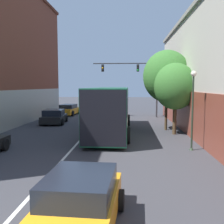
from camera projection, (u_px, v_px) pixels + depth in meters
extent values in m
cube|color=silver|center=(85.00, 135.00, 19.09)|extent=(0.14, 42.48, 0.01)
cube|color=#9E998E|center=(13.00, 109.00, 21.97)|extent=(0.24, 28.29, 3.20)
cube|color=brown|center=(193.00, 115.00, 17.93)|extent=(0.24, 28.75, 3.16)
cube|color=#145133|center=(111.00, 109.00, 19.79)|extent=(2.61, 11.80, 3.19)
cube|color=black|center=(111.00, 101.00, 19.73)|extent=(2.66, 11.57, 1.02)
cube|color=beige|center=(111.00, 112.00, 19.82)|extent=(2.65, 11.69, 0.32)
cube|color=black|center=(103.00, 119.00, 13.95)|extent=(2.52, 0.07, 3.06)
cylinder|color=black|center=(99.00, 120.00, 23.64)|extent=(0.30, 1.00, 1.00)
cylinder|color=black|center=(128.00, 120.00, 23.47)|extent=(0.30, 1.00, 1.00)
cylinder|color=black|center=(86.00, 135.00, 16.38)|extent=(0.30, 1.00, 1.00)
cylinder|color=black|center=(128.00, 135.00, 16.20)|extent=(0.30, 1.00, 1.00)
cube|color=orange|center=(78.00, 213.00, 6.29)|extent=(1.98, 4.26, 0.67)
cube|color=black|center=(80.00, 185.00, 6.47)|extent=(1.73, 2.25, 0.54)
cylinder|color=black|center=(58.00, 197.00, 7.69)|extent=(0.25, 0.62, 0.61)
cylinder|color=black|center=(120.00, 200.00, 7.48)|extent=(0.25, 0.62, 0.61)
cube|color=orange|center=(69.00, 111.00, 32.26)|extent=(2.18, 4.52, 0.65)
cube|color=black|center=(68.00, 106.00, 31.98)|extent=(1.83, 2.42, 0.48)
cylinder|color=black|center=(66.00, 111.00, 33.75)|extent=(0.29, 0.67, 0.66)
cylinder|color=black|center=(79.00, 111.00, 33.45)|extent=(0.29, 0.67, 0.66)
cylinder|color=black|center=(58.00, 113.00, 31.09)|extent=(0.29, 0.67, 0.66)
cylinder|color=black|center=(73.00, 113.00, 30.80)|extent=(0.29, 0.67, 0.66)
cylinder|color=black|center=(5.00, 145.00, 14.37)|extent=(0.23, 0.66, 0.66)
cube|color=black|center=(54.00, 118.00, 24.79)|extent=(2.15, 3.94, 0.61)
cube|color=black|center=(54.00, 113.00, 24.54)|extent=(1.87, 2.10, 0.56)
cylinder|color=black|center=(47.00, 119.00, 25.98)|extent=(0.26, 0.63, 0.62)
cylinder|color=black|center=(67.00, 119.00, 25.99)|extent=(0.26, 0.63, 0.62)
cylinder|color=black|center=(41.00, 122.00, 23.62)|extent=(0.26, 0.63, 0.62)
cylinder|color=black|center=(62.00, 122.00, 23.64)|extent=(0.26, 0.63, 0.62)
cylinder|color=#333338|center=(157.00, 89.00, 29.54)|extent=(0.18, 0.18, 6.38)
cylinder|color=#333338|center=(125.00, 63.00, 29.48)|extent=(7.23, 0.12, 0.12)
cube|color=black|center=(138.00, 68.00, 29.44)|extent=(0.28, 0.24, 0.80)
sphere|color=black|center=(138.00, 66.00, 29.27)|extent=(0.18, 0.18, 0.18)
sphere|color=black|center=(138.00, 68.00, 29.29)|extent=(0.18, 0.18, 0.18)
sphere|color=green|center=(138.00, 70.00, 29.32)|extent=(0.18, 0.18, 0.18)
cube|color=black|center=(103.00, 68.00, 29.69)|extent=(0.28, 0.24, 0.80)
sphere|color=black|center=(103.00, 66.00, 29.52)|extent=(0.18, 0.18, 0.18)
sphere|color=orange|center=(103.00, 68.00, 29.54)|extent=(0.18, 0.18, 0.18)
sphere|color=black|center=(103.00, 70.00, 29.57)|extent=(0.18, 0.18, 0.18)
cone|color=#233323|center=(191.00, 148.00, 14.53)|extent=(0.26, 0.26, 0.20)
cylinder|color=#233323|center=(192.00, 113.00, 14.34)|extent=(0.10, 0.10, 4.10)
sphere|color=#EFE5CC|center=(194.00, 74.00, 14.12)|extent=(0.31, 0.31, 0.31)
cylinder|color=#4C3823|center=(175.00, 119.00, 19.22)|extent=(0.28, 0.28, 2.21)
ellipsoid|color=#38702D|center=(175.00, 86.00, 18.98)|extent=(3.08, 2.77, 3.39)
cylinder|color=#4C3823|center=(166.00, 113.00, 21.08)|extent=(0.21, 0.21, 2.72)
ellipsoid|color=#38702D|center=(167.00, 76.00, 20.79)|extent=(3.76, 3.38, 4.13)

